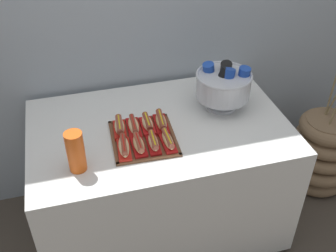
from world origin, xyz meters
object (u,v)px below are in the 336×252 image
Objects in this scene: floor_vase at (321,152)px; hot_dog_5 at (134,126)px; hot_dog_6 at (147,124)px; hot_dog_7 at (161,122)px; punch_bowl at (224,84)px; hot_dog_4 at (120,127)px; cup_stack at (76,152)px; hot_dog_3 at (168,141)px; buffet_table at (160,176)px; serving_tray at (143,138)px; hot_dog_0 at (124,147)px; hot_dog_2 at (153,142)px; hot_dog_1 at (139,145)px.

floor_vase reaches higher than hot_dog_5.
hot_dog_7 is at bearing -2.56° from hot_dog_6.
hot_dog_6 is 0.51× the size of punch_bowl.
hot_dog_4 is 0.78× the size of cup_stack.
hot_dog_3 is at bearing -146.14° from punch_bowl.
buffet_table is 0.45m from hot_dog_3.
hot_dog_6 is (0.07, -0.00, 0.00)m from hot_dog_5.
hot_dog_5 reaches higher than buffet_table.
hot_dog_5 is (0.07, -0.00, -0.01)m from hot_dog_4.
buffet_table is 8.49× the size of hot_dog_4.
buffet_table is at bearing 41.72° from serving_tray.
hot_dog_4 is at bearing -171.45° from punch_bowl.
hot_dog_3 is 0.18m from hot_dog_6.
floor_vase is 1.39m from hot_dog_6.
floor_vase is 3.04× the size of serving_tray.
hot_dog_0 reaches higher than hot_dog_5.
hot_dog_5 is (-0.07, 0.17, -0.00)m from hot_dog_2.
serving_tray is at bearing -138.28° from buffet_table.
buffet_table is 0.44m from hot_dog_5.
buffet_table is 8.44× the size of hot_dog_3.
punch_bowl reaches higher than hot_dog_0.
hot_dog_2 is 0.74× the size of cup_stack.
hot_dog_0 is (-0.22, -0.17, 0.41)m from buffet_table.
hot_dog_0 is (-0.12, -0.08, 0.03)m from serving_tray.
hot_dog_5 is 0.56m from punch_bowl.
serving_tray reaches higher than buffet_table.
hot_dog_0 is 1.11× the size of hot_dog_3.
serving_tray is 0.14m from hot_dog_3.
cup_stack is at bearing -165.30° from hot_dog_0.
hot_dog_2 is 0.94× the size of hot_dog_4.
cup_stack is at bearing -158.36° from serving_tray.
floor_vase is at bearing 10.44° from hot_dog_0.
hot_dog_4 is at bearing 129.71° from hot_dog_2.
hot_dog_1 is at bearing -154.57° from punch_bowl.
floor_vase reaches higher than punch_bowl.
cup_stack is (-0.35, -0.14, 0.10)m from serving_tray.
buffet_table is at bearing 27.21° from cup_stack.
hot_dog_0 is 0.17m from hot_dog_4.
hot_dog_4 is at bearing 177.44° from hot_dog_7.
buffet_table is 1.21m from floor_vase.
hot_dog_4 is at bearing -177.50° from buffet_table.
hot_dog_6 is 0.45m from cup_stack.
hot_dog_2 is 0.89× the size of hot_dog_5.
buffet_table is 0.42m from hot_dog_6.
hot_dog_1 is 1.01× the size of hot_dog_2.
hot_dog_7 reaches higher than serving_tray.
hot_dog_7 is 0.42m from punch_bowl.
hot_dog_7 reaches higher than hot_dog_5.
serving_tray is 0.56m from punch_bowl.
serving_tray is at bearing 21.64° from cup_stack.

